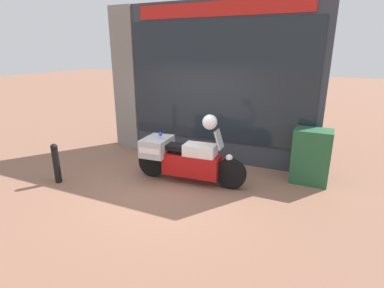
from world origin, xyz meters
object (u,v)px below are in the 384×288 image
at_px(paramedic_motorcycle, 182,157).
at_px(street_bollard, 56,163).
at_px(white_helmet, 210,122).
at_px(utility_cabinet, 311,156).

distance_m(paramedic_motorcycle, street_bollard, 2.66).
relative_size(paramedic_motorcycle, white_helmet, 8.10).
height_order(utility_cabinet, white_helmet, white_helmet).
bearing_deg(street_bollard, utility_cabinet, 25.25).
bearing_deg(white_helmet, street_bollard, -157.23).
xyz_separation_m(white_helmet, street_bollard, (-2.98, -1.25, -0.91)).
distance_m(utility_cabinet, white_helmet, 2.30).
relative_size(white_helmet, street_bollard, 0.34).
relative_size(utility_cabinet, white_helmet, 3.89).
xyz_separation_m(paramedic_motorcycle, white_helmet, (0.62, 0.04, 0.83)).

